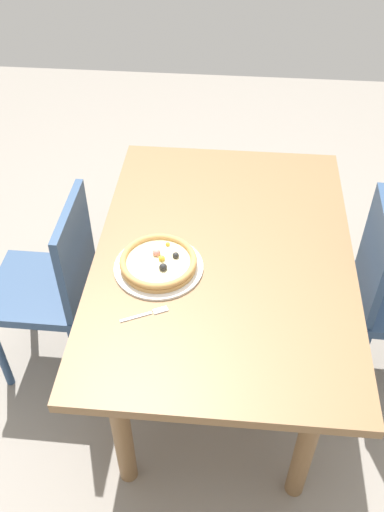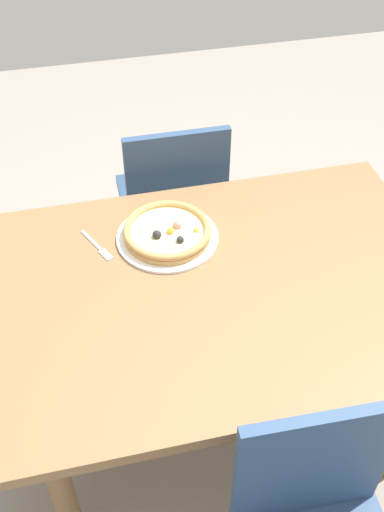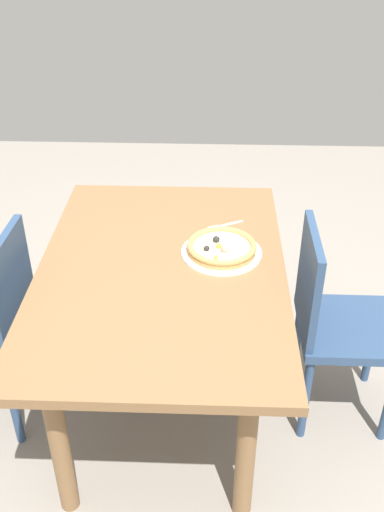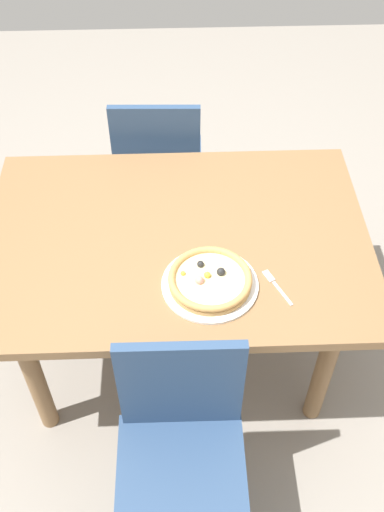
% 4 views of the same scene
% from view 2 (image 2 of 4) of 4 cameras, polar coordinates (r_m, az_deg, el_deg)
% --- Properties ---
extents(ground_plane, '(6.00, 6.00, 0.00)m').
position_cam_2_polar(ground_plane, '(2.41, 1.92, -14.79)').
color(ground_plane, gray).
extents(dining_table, '(1.39, 0.96, 0.73)m').
position_cam_2_polar(dining_table, '(1.89, 2.37, -4.67)').
color(dining_table, olive).
rests_on(dining_table, ground).
extents(chair_near, '(0.40, 0.40, 0.89)m').
position_cam_2_polar(chair_near, '(2.48, -1.70, 4.92)').
color(chair_near, navy).
rests_on(chair_near, ground).
extents(plate, '(0.32, 0.32, 0.01)m').
position_cam_2_polar(plate, '(1.96, -2.28, 1.73)').
color(plate, white).
rests_on(plate, dining_table).
extents(pizza, '(0.28, 0.28, 0.05)m').
position_cam_2_polar(pizza, '(1.95, -2.29, 2.28)').
color(pizza, tan).
rests_on(pizza, plate).
extents(fork, '(0.09, 0.16, 0.00)m').
position_cam_2_polar(fork, '(1.95, -8.61, 0.80)').
color(fork, silver).
rests_on(fork, dining_table).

